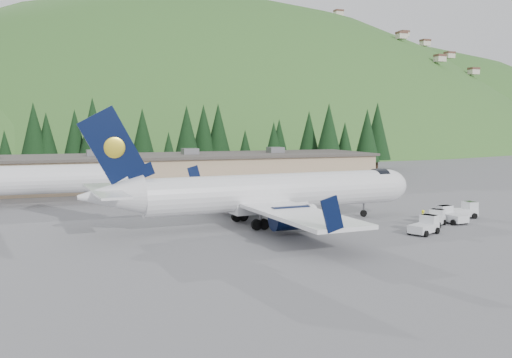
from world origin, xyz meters
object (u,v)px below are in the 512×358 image
at_px(baggage_tug_c, 450,215).
at_px(baggage_tug_b, 463,211).
at_px(second_airliner, 21,179).
at_px(ramp_worker, 422,218).
at_px(baggage_tug_d, 435,219).
at_px(airliner, 267,193).
at_px(terminal_building, 160,170).
at_px(baggage_tug_a, 425,226).

bearing_deg(baggage_tug_c, baggage_tug_b, -65.96).
relative_size(second_airliner, ramp_worker, 16.56).
distance_m(baggage_tug_c, baggage_tug_d, 2.53).
relative_size(airliner, baggage_tug_c, 10.67).
bearing_deg(ramp_worker, terminal_building, -99.67).
xyz_separation_m(airliner, second_airliner, (-23.89, 22.07, 0.20)).
distance_m(terminal_building, baggage_tug_d, 48.51).
height_order(baggage_tug_c, terminal_building, terminal_building).
bearing_deg(baggage_tug_b, second_airliner, 155.25).
bearing_deg(ramp_worker, baggage_tug_c, 162.07).
relative_size(airliner, second_airliner, 1.29).
bearing_deg(baggage_tug_c, terminal_building, 20.16).
xyz_separation_m(airliner, baggage_tug_d, (15.60, -6.27, -2.44)).
xyz_separation_m(baggage_tug_c, baggage_tug_d, (-2.40, -0.81, -0.06)).
bearing_deg(airliner, ramp_worker, -28.73).
height_order(baggage_tug_a, terminal_building, terminal_building).
bearing_deg(second_airliner, baggage_tug_c, -33.31).
relative_size(baggage_tug_c, terminal_building, 0.05).
distance_m(baggage_tug_b, ramp_worker, 7.99).
relative_size(terminal_building, baggage_tug_d, 22.34).
distance_m(second_airliner, terminal_building, 25.55).
height_order(baggage_tug_b, ramp_worker, baggage_tug_b).
relative_size(airliner, baggage_tug_b, 10.43).
bearing_deg(ramp_worker, baggage_tug_d, 154.44).
bearing_deg(airliner, baggage_tug_d, -25.86).
relative_size(baggage_tug_d, ramp_worker, 1.91).
bearing_deg(baggage_tug_a, baggage_tug_c, 8.94).
bearing_deg(baggage_tug_d, ramp_worker, 149.17).
height_order(baggage_tug_b, terminal_building, terminal_building).
xyz_separation_m(baggage_tug_b, ramp_worker, (-7.41, -2.99, 0.05)).
bearing_deg(second_airliner, baggage_tug_a, -41.45).
distance_m(baggage_tug_c, terminal_building, 48.80).
height_order(second_airliner, baggage_tug_b, second_airliner).
bearing_deg(airliner, baggage_tug_b, -13.15).
height_order(airliner, terminal_building, airliner).
bearing_deg(baggage_tug_a, baggage_tug_d, 17.02).
distance_m(airliner, baggage_tug_b, 21.78).
relative_size(baggage_tug_a, baggage_tug_b, 1.04).
xyz_separation_m(second_airliner, baggage_tug_a, (35.87, -31.67, -2.57)).
bearing_deg(airliner, second_airliner, 133.30).
distance_m(baggage_tug_a, terminal_building, 50.31).
relative_size(second_airliner, baggage_tug_c, 8.30).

